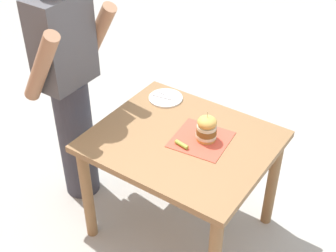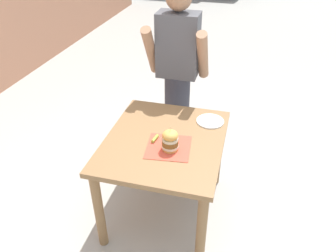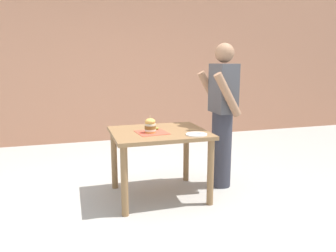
{
  "view_description": "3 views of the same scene",
  "coord_description": "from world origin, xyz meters",
  "views": [
    {
      "loc": [
        -1.8,
        -1.13,
        2.4
      ],
      "look_at": [
        0.0,
        0.1,
        0.79
      ],
      "focal_mm": 50.0,
      "sensor_mm": 36.0,
      "label": 1
    },
    {
      "loc": [
        0.52,
        -1.91,
        2.16
      ],
      "look_at": [
        0.0,
        0.1,
        0.79
      ],
      "focal_mm": 35.0,
      "sensor_mm": 36.0,
      "label": 2
    },
    {
      "loc": [
        3.35,
        -0.9,
        1.49
      ],
      "look_at": [
        0.0,
        0.1,
        0.79
      ],
      "focal_mm": 35.0,
      "sensor_mm": 36.0,
      "label": 3
    }
  ],
  "objects": [
    {
      "name": "ground_plane",
      "position": [
        0.0,
        0.0,
        0.0
      ],
      "size": [
        80.0,
        80.0,
        0.0
      ],
      "primitive_type": "plane",
      "color": "#ADAAA3"
    },
    {
      "name": "side_plate_with_forks",
      "position": [
        0.29,
        0.32,
        0.75
      ],
      "size": [
        0.22,
        0.22,
        0.02
      ],
      "color": "white",
      "rests_on": "patio_table"
    },
    {
      "name": "patio_table",
      "position": [
        0.0,
        0.0,
        0.62
      ],
      "size": [
        0.87,
        1.02,
        0.74
      ],
      "color": "olive",
      "rests_on": "ground"
    },
    {
      "name": "serving_paper",
      "position": [
        0.05,
        -0.09,
        0.75
      ],
      "size": [
        0.34,
        0.34,
        0.0
      ],
      "primitive_type": "cube",
      "rotation": [
        0.0,
        0.0,
        0.11
      ],
      "color": "#D64C38",
      "rests_on": "patio_table"
    },
    {
      "name": "sandwich",
      "position": [
        0.07,
        -0.12,
        0.82
      ],
      "size": [
        0.12,
        0.12,
        0.19
      ],
      "color": "gold",
      "rests_on": "serving_paper"
    },
    {
      "name": "diner_across_table",
      "position": [
        -0.09,
        0.79,
        0.88
      ],
      "size": [
        0.55,
        0.35,
        1.69
      ],
      "color": "#33333D",
      "rests_on": "ground"
    },
    {
      "name": "pickle_spear",
      "position": [
        -0.06,
        -0.04,
        0.76
      ],
      "size": [
        0.04,
        0.09,
        0.02
      ],
      "primitive_type": "cylinder",
      "rotation": [
        0.0,
        1.57,
        1.4
      ],
      "color": "#8EA83D",
      "rests_on": "serving_paper"
    },
    {
      "name": "parked_car_far_end",
      "position": [
        -7.72,
        9.25,
        0.72
      ],
      "size": [
        4.26,
        1.95,
        1.6
      ],
      "color": "silver",
      "rests_on": "ground"
    }
  ]
}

